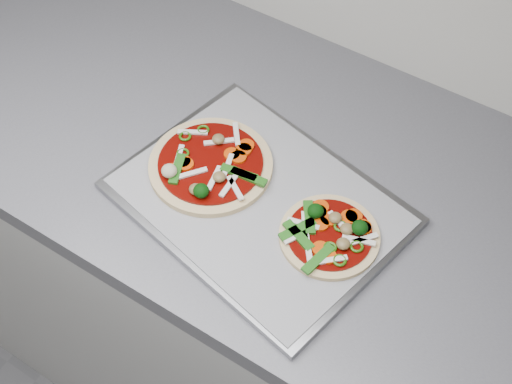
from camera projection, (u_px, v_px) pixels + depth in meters
The scene contains 6 objects.
base_cabinet at pixel (394, 375), 1.41m from camera, with size 3.60×0.60×0.86m, color beige.
countertop at pixel (441, 253), 1.05m from camera, with size 3.60×0.60×0.04m, color slate.
baking_tray at pixel (259, 203), 1.07m from camera, with size 0.41×0.30×0.01m, color gray.
parchment at pixel (259, 200), 1.07m from camera, with size 0.39×0.28×0.00m, color #939398.
pizza_left at pixel (210, 165), 1.10m from camera, with size 0.22×0.22×0.03m.
pizza_right at pixel (330, 234), 1.02m from camera, with size 0.15×0.15×0.03m.
Camera 1 is at (0.08, 0.68, 1.77)m, focal length 50.00 mm.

